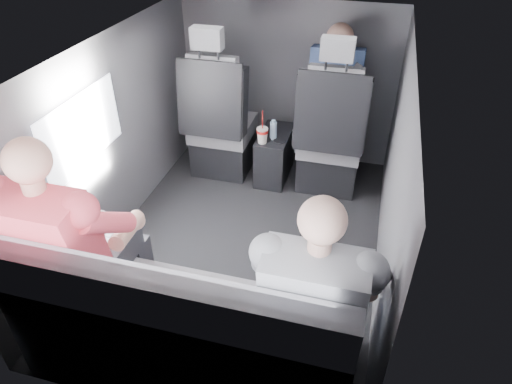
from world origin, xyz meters
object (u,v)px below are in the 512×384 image
(center_console, at_px, (274,155))
(passenger_front_right, at_px, (335,88))
(front_seat_right, at_px, (330,143))
(laptop_black, at_px, (330,269))
(water_bottle, at_px, (273,130))
(passenger_rear_left, at_px, (73,246))
(rear_bench, at_px, (182,333))
(laptop_white, at_px, (91,225))
(soda_cup, at_px, (262,135))
(passenger_rear_right, at_px, (316,298))
(front_seat_left, at_px, (221,129))

(center_console, bearing_deg, passenger_front_right, 27.50)
(front_seat_right, bearing_deg, laptop_black, -83.28)
(water_bottle, xyz_separation_m, laptop_black, (0.64, -1.58, 0.16))
(passenger_rear_left, bearing_deg, rear_bench, -9.42)
(front_seat_right, height_order, laptop_white, front_seat_right)
(front_seat_right, bearing_deg, laptop_white, -122.78)
(water_bottle, bearing_deg, center_console, 92.46)
(rear_bench, xyz_separation_m, laptop_black, (0.64, 0.28, 0.33))
(passenger_front_right, bearing_deg, front_seat_right, -83.12)
(soda_cup, height_order, water_bottle, soda_cup)
(center_console, xyz_separation_m, passenger_rear_right, (0.61, -1.85, 0.43))
(rear_bench, xyz_separation_m, passenger_front_right, (0.42, 2.16, 0.44))
(front_seat_right, bearing_deg, passenger_rear_right, -84.99)
(laptop_black, bearing_deg, laptop_white, 179.80)
(rear_bench, bearing_deg, front_seat_right, 76.69)
(laptop_white, relative_size, passenger_rear_left, 0.24)
(center_console, height_order, soda_cup, soda_cup)
(rear_bench, bearing_deg, soda_cup, 92.01)
(front_seat_right, height_order, passenger_rear_right, front_seat_right)
(center_console, height_order, laptop_white, laptop_white)
(front_seat_left, distance_m, laptop_white, 1.64)
(water_bottle, xyz_separation_m, passenger_rear_right, (0.60, -1.76, 0.16))
(water_bottle, xyz_separation_m, passenger_front_right, (0.42, 0.30, 0.28))
(front_seat_left, relative_size, laptop_white, 4.06)
(front_seat_left, relative_size, front_seat_right, 1.00)
(front_seat_left, relative_size, center_console, 2.64)
(center_console, distance_m, water_bottle, 0.29)
(rear_bench, xyz_separation_m, passenger_rear_left, (-0.57, 0.09, 0.34))
(water_bottle, distance_m, laptop_white, 1.69)
(front_seat_right, distance_m, passenger_front_right, 0.44)
(center_console, bearing_deg, front_seat_right, -5.07)
(passenger_front_right, bearing_deg, center_console, -152.50)
(front_seat_right, distance_m, center_console, 0.49)
(laptop_black, bearing_deg, rear_bench, -156.54)
(front_seat_right, xyz_separation_m, laptop_white, (-1.04, -1.62, 0.23))
(passenger_rear_left, bearing_deg, laptop_black, 8.65)
(front_seat_right, relative_size, soda_cup, 4.65)
(center_console, relative_size, passenger_rear_right, 0.39)
(laptop_white, height_order, passenger_front_right, passenger_front_right)
(passenger_rear_right, bearing_deg, water_bottle, 108.92)
(front_seat_left, distance_m, center_console, 0.49)
(front_seat_right, xyz_separation_m, water_bottle, (-0.45, -0.04, 0.07))
(passenger_front_right, bearing_deg, passenger_rear_right, -84.76)
(center_console, bearing_deg, water_bottle, -87.54)
(center_console, height_order, water_bottle, water_bottle)
(center_console, distance_m, passenger_rear_left, 1.99)
(center_console, xyz_separation_m, laptop_black, (0.64, -1.66, 0.44))
(passenger_rear_left, bearing_deg, front_seat_left, 86.27)
(passenger_rear_right, bearing_deg, front_seat_right, 95.01)
(soda_cup, distance_m, water_bottle, 0.11)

